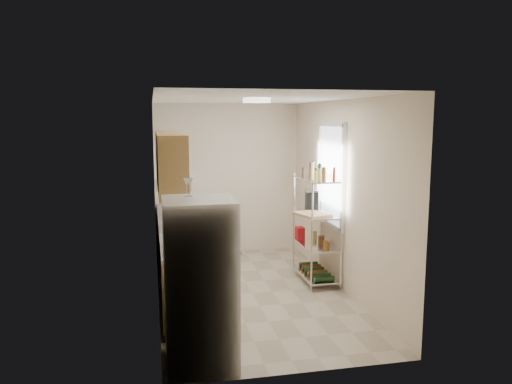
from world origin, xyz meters
TOP-DOWN VIEW (x-y plane):
  - room at (0.00, 0.00)m, footprint 2.52×4.42m
  - counter_run at (-0.92, 0.44)m, footprint 0.63×3.51m
  - upper_cabinets at (-1.05, 0.10)m, footprint 0.33×2.20m
  - range_hood at (-1.00, 0.90)m, footprint 0.50×0.60m
  - window at (1.23, 0.35)m, footprint 0.06×1.00m
  - bakers_rack at (1.00, 0.30)m, footprint 0.45×0.90m
  - ceiling_dome at (0.00, -0.30)m, footprint 0.34×0.34m
  - refrigerator at (-0.87, -1.82)m, footprint 0.67×0.67m
  - wine_glass_a at (-0.94, -1.67)m, footprint 0.06×0.06m
  - wine_glass_b at (-0.97, -1.66)m, footprint 0.06×0.06m
  - rice_cooker at (-0.91, 0.23)m, footprint 0.28×0.28m
  - frying_pan_large at (-0.97, 1.04)m, footprint 0.33×0.33m
  - frying_pan_small at (-0.94, 0.84)m, footprint 0.25×0.25m
  - cutting_board at (0.89, 0.15)m, footprint 0.50×0.57m
  - espresso_machine at (0.99, 0.51)m, footprint 0.23×0.30m
  - storage_bag at (0.86, 0.63)m, footprint 0.11×0.16m

SIDE VIEW (x-z plane):
  - counter_run at x=-0.92m, z-range 0.00..0.90m
  - storage_bag at x=0.86m, z-range 0.56..0.74m
  - refrigerator at x=-0.87m, z-range 0.00..1.62m
  - frying_pan_small at x=-0.94m, z-range 0.90..0.94m
  - frying_pan_large at x=-0.97m, z-range 0.90..0.94m
  - rice_cooker at x=-0.91m, z-range 0.90..1.13m
  - cutting_board at x=0.89m, z-range 1.01..1.04m
  - bakers_rack at x=1.00m, z-range 0.24..1.97m
  - espresso_machine at x=0.99m, z-range 1.01..1.32m
  - room at x=0.00m, z-range -0.01..2.61m
  - range_hood at x=-1.00m, z-range 1.33..1.45m
  - window at x=1.23m, z-range 0.82..2.28m
  - wine_glass_a at x=-0.94m, z-range 1.62..1.79m
  - wine_glass_b at x=-0.97m, z-range 1.62..1.80m
  - upper_cabinets at x=-1.05m, z-range 1.45..2.17m
  - ceiling_dome at x=0.00m, z-range 2.54..2.60m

